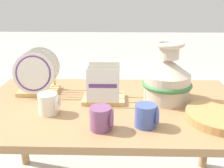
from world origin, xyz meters
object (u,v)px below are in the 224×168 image
object	(u,v)px
dish_rack_square_plates	(104,91)
mug_plum_glaze	(102,118)
mug_cream_glaze	(49,104)
mug_cobalt_glaze	(147,116)
ceramic_vase	(167,78)
wicker_charger_stack	(222,117)
dish_rack_round_plates	(37,76)

from	to	relation	value
dish_rack_square_plates	mug_plum_glaze	distance (m)	0.31
mug_cream_glaze	mug_cobalt_glaze	world-z (taller)	same
ceramic_vase	wicker_charger_stack	world-z (taller)	ceramic_vase
mug_plum_glaze	dish_rack_square_plates	bearing A→B (deg)	91.78
wicker_charger_stack	mug_cream_glaze	distance (m)	0.80
dish_rack_square_plates	mug_plum_glaze	world-z (taller)	dish_rack_square_plates
dish_rack_round_plates	wicker_charger_stack	bearing A→B (deg)	-18.88
dish_rack_square_plates	mug_cobalt_glaze	world-z (taller)	dish_rack_square_plates
dish_rack_square_plates	mug_cream_glaze	xyz separation A→B (m)	(-0.25, -0.17, -0.00)
wicker_charger_stack	mug_cobalt_glaze	distance (m)	0.35
ceramic_vase	mug_cobalt_glaze	xyz separation A→B (m)	(-0.13, -0.30, -0.07)
mug_plum_glaze	ceramic_vase	bearing A→B (deg)	45.35
mug_cream_glaze	wicker_charger_stack	bearing A→B (deg)	-3.64
mug_plum_glaze	mug_cream_glaze	bearing A→B (deg)	150.55
ceramic_vase	mug_plum_glaze	distance (m)	0.47
mug_plum_glaze	dish_rack_round_plates	bearing A→B (deg)	133.45
dish_rack_round_plates	mug_plum_glaze	size ratio (longest dim) A/B	2.47
ceramic_vase	dish_rack_square_plates	distance (m)	0.34
ceramic_vase	mug_cream_glaze	world-z (taller)	ceramic_vase
mug_plum_glaze	wicker_charger_stack	bearing A→B (deg)	10.13
dish_rack_round_plates	mug_cobalt_glaze	size ratio (longest dim) A/B	2.47
dish_rack_round_plates	dish_rack_square_plates	distance (m)	0.40
dish_rack_square_plates	mug_cream_glaze	bearing A→B (deg)	-146.37
wicker_charger_stack	mug_cobalt_glaze	bearing A→B (deg)	-169.53
wicker_charger_stack	ceramic_vase	bearing A→B (deg)	132.32
dish_rack_round_plates	mug_cream_glaze	world-z (taller)	dish_rack_round_plates
ceramic_vase	dish_rack_square_plates	bearing A→B (deg)	-177.25
dish_rack_square_plates	ceramic_vase	bearing A→B (deg)	2.75
mug_plum_glaze	mug_cobalt_glaze	world-z (taller)	same
ceramic_vase	mug_cream_glaze	xyz separation A→B (m)	(-0.58, -0.18, -0.07)
ceramic_vase	dish_rack_round_plates	distance (m)	0.72
wicker_charger_stack	mug_cobalt_glaze	size ratio (longest dim) A/B	3.20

